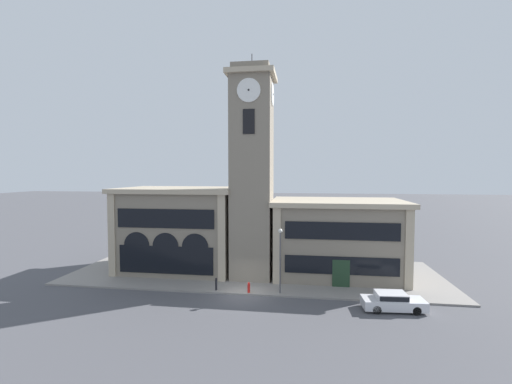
% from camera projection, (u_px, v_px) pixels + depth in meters
% --- Properties ---
extents(ground_plane, '(300.00, 300.00, 0.00)m').
position_uv_depth(ground_plane, '(243.00, 295.00, 28.35)').
color(ground_plane, '#4C4C51').
extents(sidewalk_kerb, '(36.45, 12.82, 0.15)m').
position_uv_depth(sidewalk_kerb, '(254.00, 272.00, 34.68)').
color(sidewalk_kerb, gray).
rests_on(sidewalk_kerb, ground_plane).
extents(clock_tower, '(4.48, 4.48, 21.32)m').
position_uv_depth(clock_tower, '(252.00, 173.00, 32.61)').
color(clock_tower, gray).
rests_on(clock_tower, ground_plane).
extents(town_hall_left_wing, '(12.25, 8.54, 8.63)m').
position_uv_depth(town_hall_left_wing, '(180.00, 228.00, 36.02)').
color(town_hall_left_wing, gray).
rests_on(town_hall_left_wing, ground_plane).
extents(town_hall_right_wing, '(12.74, 8.54, 7.52)m').
position_uv_depth(town_hall_right_wing, '(337.00, 238.00, 33.79)').
color(town_hall_right_wing, gray).
rests_on(town_hall_right_wing, ground_plane).
extents(parked_car_near, '(4.58, 2.03, 1.33)m').
position_uv_depth(parked_car_near, '(393.00, 301.00, 25.26)').
color(parked_car_near, silver).
rests_on(parked_car_near, ground_plane).
extents(street_lamp, '(0.36, 0.36, 5.41)m').
position_uv_depth(street_lamp, '(280.00, 251.00, 28.34)').
color(street_lamp, '#4C4C51').
rests_on(street_lamp, sidewalk_kerb).
extents(bollard, '(0.18, 0.18, 1.06)m').
position_uv_depth(bollard, '(216.00, 284.00, 29.20)').
color(bollard, black).
rests_on(bollard, sidewalk_kerb).
extents(fire_hydrant, '(0.22, 0.22, 0.87)m').
position_uv_depth(fire_hydrant, '(249.00, 288.00, 28.61)').
color(fire_hydrant, red).
rests_on(fire_hydrant, sidewalk_kerb).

